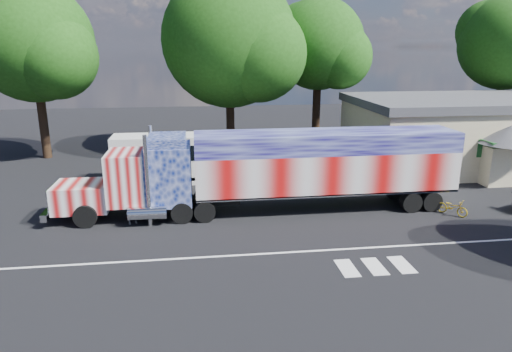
{
  "coord_description": "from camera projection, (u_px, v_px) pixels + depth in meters",
  "views": [
    {
      "loc": [
        -3.22,
        -21.35,
        8.87
      ],
      "look_at": [
        0.0,
        3.0,
        1.9
      ],
      "focal_mm": 32.0,
      "sensor_mm": 36.0,
      "label": 1
    }
  ],
  "objects": [
    {
      "name": "semi_truck",
      "position": [
        277.0,
        168.0,
        25.01
      ],
      "size": [
        22.23,
        3.51,
        4.74
      ],
      "color": "black",
      "rests_on": "ground"
    },
    {
      "name": "tree_nw_a",
      "position": [
        35.0,
        43.0,
        35.39
      ],
      "size": [
        9.73,
        9.27,
        13.84
      ],
      "color": "black",
      "rests_on": "ground"
    },
    {
      "name": "tree_n_mid",
      "position": [
        231.0,
        41.0,
        37.1
      ],
      "size": [
        11.52,
        10.97,
        14.9
      ],
      "color": "black",
      "rests_on": "ground"
    },
    {
      "name": "coach_bus",
      "position": [
        196.0,
        157.0,
        31.03
      ],
      "size": [
        11.0,
        2.56,
        3.2
      ],
      "color": "silver",
      "rests_on": "ground"
    },
    {
      "name": "lane_markings",
      "position": [
        315.0,
        259.0,
        19.81
      ],
      "size": [
        30.0,
        2.67,
        0.01
      ],
      "color": "silver",
      "rests_on": "ground"
    },
    {
      "name": "tree_far_ne",
      "position": [
        509.0,
        43.0,
        41.51
      ],
      "size": [
        8.92,
        8.5,
        13.49
      ],
      "color": "black",
      "rests_on": "ground"
    },
    {
      "name": "ground",
      "position": [
        264.0,
        228.0,
        23.19
      ],
      "size": [
        100.0,
        100.0,
        0.0
      ],
      "primitive_type": "plane",
      "color": "black"
    },
    {
      "name": "tree_ne_a",
      "position": [
        320.0,
        45.0,
        39.42
      ],
      "size": [
        8.25,
        7.86,
        13.02
      ],
      "color": "black",
      "rests_on": "ground"
    },
    {
      "name": "bicycle",
      "position": [
        452.0,
        207.0,
        24.88
      ],
      "size": [
        1.5,
        1.71,
        0.89
      ],
      "primitive_type": "imported",
      "rotation": [
        0.0,
        0.0,
        0.65
      ],
      "color": "gold",
      "rests_on": "ground"
    },
    {
      "name": "hall_building",
      "position": [
        497.0,
        131.0,
        35.34
      ],
      "size": [
        22.4,
        12.8,
        5.2
      ],
      "color": "beige",
      "rests_on": "ground"
    },
    {
      "name": "woman",
      "position": [
        132.0,
        207.0,
        23.54
      ],
      "size": [
        0.76,
        0.62,
        1.79
      ],
      "primitive_type": "imported",
      "rotation": [
        0.0,
        0.0,
        0.34
      ],
      "color": "slate",
      "rests_on": "ground"
    }
  ]
}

